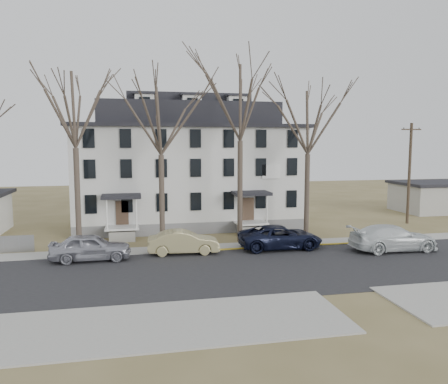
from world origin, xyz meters
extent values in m
plane|color=olive|center=(0.00, 0.00, 0.00)|extent=(120.00, 120.00, 0.00)
cube|color=#27272A|center=(0.00, 2.00, 0.00)|extent=(120.00, 10.00, 0.04)
cube|color=#A09F97|center=(0.00, 8.00, 0.00)|extent=(120.00, 2.00, 0.08)
cube|color=#A09F97|center=(-8.00, -5.00, 0.00)|extent=(20.00, 5.00, 0.08)
cube|color=gold|center=(5.00, 7.10, 0.00)|extent=(14.00, 0.25, 0.06)
cube|color=slate|center=(-2.00, 18.00, 0.50)|extent=(20.00, 10.00, 1.00)
cube|color=silver|center=(-2.00, 18.00, 5.00)|extent=(20.00, 10.00, 8.00)
cube|color=black|center=(-2.00, 18.00, 9.10)|extent=(20.80, 10.80, 0.30)
cube|color=black|center=(-2.00, 18.00, 10.25)|extent=(16.00, 7.00, 2.00)
cube|color=black|center=(-2.00, 18.00, 11.65)|extent=(11.00, 4.50, 0.80)
cube|color=white|center=(-8.00, 12.04, 1.00)|extent=(2.60, 2.00, 0.16)
cube|color=white|center=(2.50, 12.04, 1.00)|extent=(2.60, 2.00, 0.16)
cube|color=white|center=(4.50, 12.92, 5.20)|extent=(1.60, 0.08, 1.20)
cube|color=#A09F97|center=(26.00, 20.00, 1.50)|extent=(8.00, 6.00, 3.00)
cube|color=black|center=(26.00, 20.00, 3.20)|extent=(8.50, 6.50, 0.30)
cylinder|color=#473B31|center=(-11.00, 9.80, 3.64)|extent=(0.40, 0.40, 7.28)
cylinder|color=#473B31|center=(-5.00, 9.80, 3.38)|extent=(0.40, 0.40, 6.76)
cylinder|color=#473B31|center=(1.00, 9.80, 3.90)|extent=(0.40, 0.40, 7.80)
cylinder|color=#473B31|center=(6.50, 9.80, 3.38)|extent=(0.40, 0.40, 6.76)
cylinder|color=#3D3023|center=(18.50, 14.00, 4.75)|extent=(0.28, 0.28, 9.50)
cube|color=#3D3023|center=(18.50, 14.00, 8.90)|extent=(2.00, 0.12, 0.12)
imported|color=#A1A1AD|center=(-9.87, 6.16, 0.87)|extent=(5.13, 2.10, 1.74)
imported|color=tan|center=(-3.75, 6.69, 0.80)|extent=(4.98, 2.02, 1.61)
imported|color=black|center=(3.27, 6.76, 0.84)|extent=(6.07, 2.86, 1.68)
imported|color=silver|center=(10.91, 4.58, 0.90)|extent=(6.26, 2.61, 1.81)
imported|color=black|center=(-8.29, 12.68, 0.42)|extent=(1.68, 0.90, 0.84)
camera|label=1|loc=(-6.98, -22.74, 7.60)|focal=35.00mm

